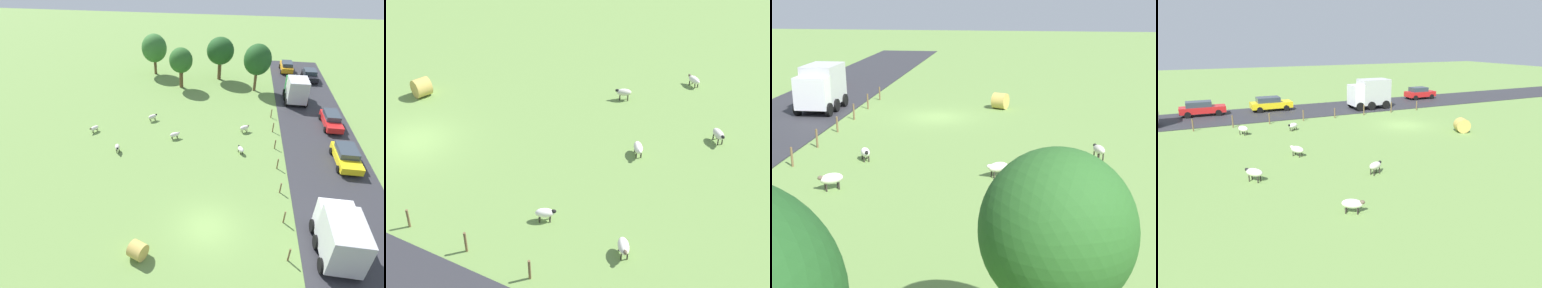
# 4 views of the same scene
# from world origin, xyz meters

# --- Properties ---
(ground_plane) EXTENTS (160.00, 160.00, 0.00)m
(ground_plane) POSITION_xyz_m (0.00, 0.00, 0.00)
(ground_plane) COLOR #6B8E47
(road_strip) EXTENTS (8.00, 80.00, 0.06)m
(road_strip) POSITION_xyz_m (10.60, 0.00, 0.03)
(road_strip) COLOR #2D2D33
(road_strip) RESTS_ON ground_plane
(sheep_0) EXTENTS (1.14, 1.00, 0.79)m
(sheep_0) POSITION_xyz_m (2.55, 14.42, 0.53)
(sheep_0) COLOR silver
(sheep_0) RESTS_ON ground_plane
(sheep_1) EXTENTS (0.91, 1.11, 0.70)m
(sheep_1) POSITION_xyz_m (-14.06, 11.83, 0.47)
(sheep_1) COLOR silver
(sheep_1) RESTS_ON ground_plane
(sheep_2) EXTENTS (0.83, 1.05, 0.70)m
(sheep_2) POSITION_xyz_m (2.24, 10.16, 0.47)
(sheep_2) COLOR white
(sheep_2) RESTS_ON ground_plane
(sheep_3) EXTENTS (1.16, 0.97, 0.73)m
(sheep_3) POSITION_xyz_m (-4.88, 11.83, 0.49)
(sheep_3) COLOR silver
(sheep_3) RESTS_ON ground_plane
(sheep_4) EXTENTS (0.78, 1.08, 0.78)m
(sheep_4) POSITION_xyz_m (-10.12, 8.50, 0.54)
(sheep_4) COLOR beige
(sheep_4) RESTS_ON ground_plane
(sheep_5) EXTENTS (1.09, 1.09, 0.79)m
(sheep_5) POSITION_xyz_m (-8.28, 15.33, 0.54)
(sheep_5) COLOR silver
(sheep_5) RESTS_ON ground_plane
(hay_bale_0) EXTENTS (1.38, 1.50, 1.21)m
(hay_bale_0) POSITION_xyz_m (-4.30, -3.22, 0.61)
(hay_bale_0) COLOR tan
(hay_bale_0) RESTS_ON ground_plane
(tree_0) EXTENTS (3.89, 3.89, 6.27)m
(tree_0) POSITION_xyz_m (-11.85, 30.54, 4.09)
(tree_0) COLOR brown
(tree_0) RESTS_ON ground_plane
(tree_1) EXTENTS (4.03, 4.03, 6.37)m
(tree_1) POSITION_xyz_m (-1.56, 29.83, 4.34)
(tree_1) COLOR brown
(tree_1) RESTS_ON ground_plane
(tree_3) EXTENTS (3.75, 3.75, 6.60)m
(tree_3) POSITION_xyz_m (3.79, 26.25, 4.47)
(tree_3) COLOR brown
(tree_3) RESTS_ON ground_plane
(tree_4) EXTENTS (3.30, 3.30, 5.75)m
(tree_4) POSITION_xyz_m (-6.76, 25.82, 3.95)
(tree_4) COLOR brown
(tree_4) RESTS_ON ground_plane
(fence_post_1) EXTENTS (0.12, 0.12, 1.17)m
(fence_post_1) POSITION_xyz_m (5.71, -1.99, 0.58)
(fence_post_1) COLOR brown
(fence_post_1) RESTS_ON ground_plane
(fence_post_2) EXTENTS (0.12, 0.12, 1.13)m
(fence_post_2) POSITION_xyz_m (5.71, 1.39, 0.57)
(fence_post_2) COLOR brown
(fence_post_2) RESTS_ON ground_plane
(fence_post_3) EXTENTS (0.12, 0.12, 1.02)m
(fence_post_3) POSITION_xyz_m (5.71, 4.76, 0.51)
(fence_post_3) COLOR brown
(fence_post_3) RESTS_ON ground_plane
(fence_post_4) EXTENTS (0.12, 0.12, 1.10)m
(fence_post_4) POSITION_xyz_m (5.71, 8.14, 0.55)
(fence_post_4) COLOR brown
(fence_post_4) RESTS_ON ground_plane
(fence_post_5) EXTENTS (0.12, 0.12, 1.04)m
(fence_post_5) POSITION_xyz_m (5.71, 11.52, 0.52)
(fence_post_5) COLOR brown
(fence_post_5) RESTS_ON ground_plane
(fence_post_6) EXTENTS (0.12, 0.12, 1.14)m
(fence_post_6) POSITION_xyz_m (5.71, 14.90, 0.57)
(fence_post_6) COLOR brown
(fence_post_6) RESTS_ON ground_plane
(fence_post_7) EXTENTS (0.12, 0.12, 1.11)m
(fence_post_7) POSITION_xyz_m (5.71, 18.27, 0.56)
(fence_post_7) COLOR brown
(fence_post_7) RESTS_ON ground_plane
(truck_0) EXTENTS (2.75, 4.32, 3.30)m
(truck_0) POSITION_xyz_m (9.03, 23.24, 1.81)
(truck_0) COLOR #197F33
(truck_0) RESTS_ON road_strip
(truck_1) EXTENTS (2.64, 4.61, 3.36)m
(truck_1) POSITION_xyz_m (8.86, -0.92, 1.84)
(truck_1) COLOR white
(truck_1) RESTS_ON road_strip
(car_0) EXTENTS (2.18, 3.92, 1.55)m
(car_0) POSITION_xyz_m (12.17, 31.45, 0.87)
(car_0) COLOR black
(car_0) RESTS_ON road_strip
(car_2) EXTENTS (1.97, 4.60, 1.53)m
(car_2) POSITION_xyz_m (12.35, 17.26, 0.86)
(car_2) COLOR red
(car_2) RESTS_ON road_strip
(car_3) EXTENTS (1.99, 4.16, 1.62)m
(car_3) POSITION_xyz_m (9.02, 34.78, 0.90)
(car_3) COLOR orange
(car_3) RESTS_ON road_strip
(car_4) EXTENTS (2.20, 4.57, 1.54)m
(car_4) POSITION_xyz_m (12.21, 10.01, 0.87)
(car_4) COLOR yellow
(car_4) RESTS_ON road_strip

